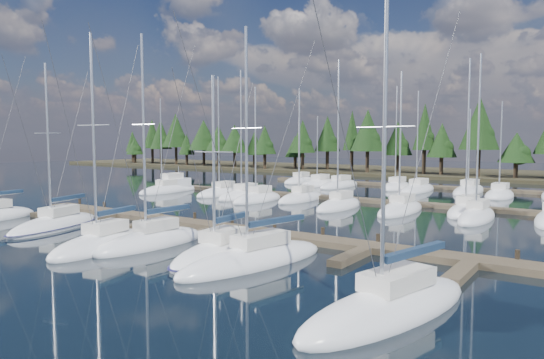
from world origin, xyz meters
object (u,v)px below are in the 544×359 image
Objects in this scene: front_sailboat_1 at (56,225)px; front_sailboat_4 at (219,254)px; main_dock at (218,229)px; front_sailboat_3 at (152,241)px; front_sailboat_2 at (102,244)px; motor_yacht_left at (174,188)px; front_sailboat_5 at (255,259)px; front_sailboat_6 at (390,308)px.

front_sailboat_1 is 1.19× the size of front_sailboat_4.
main_dock is 6.27m from front_sailboat_3.
front_sailboat_1 is 0.94× the size of front_sailboat_3.
motor_yacht_left is at bearing 128.95° from front_sailboat_2.
front_sailboat_3 is at bearing 179.02° from front_sailboat_4.
front_sailboat_1 is at bearing -179.80° from front_sailboat_5.
main_dock is 5.41× the size of motor_yacht_left.
front_sailboat_1 reaches higher than main_dock.
main_dock is at bearing -37.70° from motor_yacht_left.
front_sailboat_4 is at bearing -48.52° from main_dock.
front_sailboat_2 is 1.26× the size of front_sailboat_4.
front_sailboat_5 is 1.02× the size of front_sailboat_6.
front_sailboat_6 is 49.94m from motor_yacht_left.
front_sailboat_6 reaches higher than front_sailboat_4.
front_sailboat_2 is 1.06× the size of front_sailboat_6.
front_sailboat_4 is (5.82, -0.10, -0.03)m from front_sailboat_3.
front_sailboat_2 reaches higher than front_sailboat_1.
front_sailboat_4 is at bearing 16.36° from front_sailboat_2.
motor_yacht_left is (-13.09, 25.02, 0.17)m from front_sailboat_1.
motor_yacht_left is (-24.24, 18.74, 0.25)m from main_dock.
motor_yacht_left is at bearing 117.62° from front_sailboat_1.
front_sailboat_2 reaches higher than main_dock.
front_sailboat_5 is at bearing 160.73° from front_sailboat_6.
front_sailboat_4 is 0.84× the size of front_sailboat_6.
main_dock is 8.49m from front_sailboat_4.
front_sailboat_5 is (10.20, 2.42, -0.01)m from front_sailboat_2.
main_dock is 3.31× the size of front_sailboat_6.
front_sailboat_1 is 0.95× the size of front_sailboat_2.
front_sailboat_3 is 1.05× the size of front_sailboat_5.
front_sailboat_4 is 39.01m from motor_yacht_left.
motor_yacht_left is (-22.13, 27.37, 0.16)m from front_sailboat_2.
front_sailboat_5 is at bearing 0.20° from front_sailboat_1.
front_sailboat_1 is at bearing 165.41° from front_sailboat_2.
motor_yacht_left reaches higher than main_dock.
front_sailboat_6 is at bearing -28.73° from main_dock.
main_dock is 8.89m from front_sailboat_2.
front_sailboat_6 is 1.63× the size of motor_yacht_left.
front_sailboat_3 reaches higher than motor_yacht_left.
front_sailboat_4 is (5.62, -6.36, 0.06)m from main_dock.
front_sailboat_2 reaches higher than front_sailboat_6.
front_sailboat_4 is (16.78, -0.08, -0.01)m from front_sailboat_1.
front_sailboat_5 is at bearing -37.53° from main_dock.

